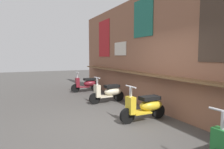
% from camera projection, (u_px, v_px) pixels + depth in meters
% --- Properties ---
extents(ground_plane, '(38.78, 38.78, 0.00)m').
position_uv_depth(ground_plane, '(110.00, 127.00, 4.93)').
color(ground_plane, '#474442').
extents(market_stall_facade, '(13.85, 0.61, 3.79)m').
position_uv_depth(market_stall_facade, '(175.00, 50.00, 5.62)').
color(market_stall_facade, '#8C5B44').
rests_on(market_stall_facade, ground_plane).
extents(scooter_maroon, '(0.46, 1.40, 0.97)m').
position_uv_depth(scooter_maroon, '(87.00, 84.00, 9.76)').
color(scooter_maroon, maroon).
rests_on(scooter_maroon, ground_plane).
extents(scooter_cream, '(0.47, 1.40, 0.97)m').
position_uv_depth(scooter_cream, '(109.00, 92.00, 7.49)').
color(scooter_cream, beige).
rests_on(scooter_cream, ground_plane).
extents(scooter_yellow, '(0.46, 1.40, 0.97)m').
position_uv_depth(scooter_yellow, '(146.00, 106.00, 5.39)').
color(scooter_yellow, gold).
rests_on(scooter_yellow, ground_plane).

